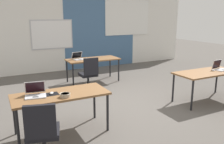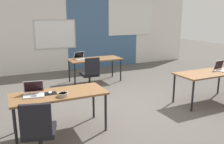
{
  "view_description": "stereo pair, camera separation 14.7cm",
  "coord_description": "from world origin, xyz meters",
  "px_view_note": "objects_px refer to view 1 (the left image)",
  "views": [
    {
      "loc": [
        -2.69,
        -4.36,
        2.01
      ],
      "look_at": [
        -0.42,
        0.09,
        0.8
      ],
      "focal_mm": 37.62,
      "sensor_mm": 36.0,
      "label": 1
    },
    {
      "loc": [
        -2.56,
        -4.43,
        2.01
      ],
      "look_at": [
        -0.42,
        0.09,
        0.8
      ],
      "focal_mm": 37.62,
      "sensor_mm": 36.0,
      "label": 2
    }
  ],
  "objects_px": {
    "mouse_near_right_end": "(213,70)",
    "laptop_far_left": "(78,58)",
    "laptop_near_right_end": "(220,68)",
    "laptop_near_left_end": "(35,93)",
    "chair_far_left": "(89,76)",
    "desk_near_right": "(207,74)",
    "snack_bowl": "(65,95)",
    "desk_far_center": "(93,61)",
    "mouse_far_left": "(87,59)",
    "chair_near_left_end": "(43,137)",
    "mouse_near_left_end": "(52,93)",
    "desk_near_left": "(61,97)"
  },
  "relations": [
    {
      "from": "laptop_near_right_end",
      "to": "chair_far_left",
      "type": "relative_size",
      "value": 0.39
    },
    {
      "from": "desk_far_center",
      "to": "laptop_near_left_end",
      "type": "xyz_separation_m",
      "value": [
        -2.15,
        -2.74,
        0.11
      ]
    },
    {
      "from": "desk_near_left",
      "to": "snack_bowl",
      "type": "bearing_deg",
      "value": -84.2
    },
    {
      "from": "desk_near_right",
      "to": "chair_near_left_end",
      "type": "height_order",
      "value": "chair_near_left_end"
    },
    {
      "from": "mouse_near_right_end",
      "to": "chair_far_left",
      "type": "bearing_deg",
      "value": 138.56
    },
    {
      "from": "chair_far_left",
      "to": "snack_bowl",
      "type": "xyz_separation_m",
      "value": [
        -1.31,
        -2.28,
        0.38
      ]
    },
    {
      "from": "mouse_far_left",
      "to": "laptop_near_left_end",
      "type": "height_order",
      "value": "laptop_near_left_end"
    },
    {
      "from": "desk_near_left",
      "to": "laptop_near_right_end",
      "type": "height_order",
      "value": "laptop_near_right_end"
    },
    {
      "from": "desk_near_right",
      "to": "snack_bowl",
      "type": "xyz_separation_m",
      "value": [
        -3.48,
        -0.2,
        0.1
      ]
    },
    {
      "from": "mouse_near_right_end",
      "to": "laptop_near_right_end",
      "type": "bearing_deg",
      "value": 1.57
    },
    {
      "from": "desk_far_center",
      "to": "chair_near_left_end",
      "type": "xyz_separation_m",
      "value": [
        -2.21,
        -3.53,
        -0.28
      ]
    },
    {
      "from": "chair_near_left_end",
      "to": "laptop_far_left",
      "type": "bearing_deg",
      "value": -100.48
    },
    {
      "from": "mouse_near_left_end",
      "to": "mouse_near_right_end",
      "type": "bearing_deg",
      "value": -0.54
    },
    {
      "from": "chair_far_left",
      "to": "chair_near_left_end",
      "type": "relative_size",
      "value": 1.0
    },
    {
      "from": "chair_far_left",
      "to": "chair_near_left_end",
      "type": "xyz_separation_m",
      "value": [
        -1.79,
        -2.81,
        0.0
      ]
    },
    {
      "from": "mouse_far_left",
      "to": "mouse_near_left_end",
      "type": "height_order",
      "value": "same"
    },
    {
      "from": "desk_near_left",
      "to": "mouse_far_left",
      "type": "height_order",
      "value": "mouse_far_left"
    },
    {
      "from": "mouse_far_left",
      "to": "laptop_near_left_end",
      "type": "relative_size",
      "value": 0.3
    },
    {
      "from": "desk_near_left",
      "to": "desk_near_right",
      "type": "xyz_separation_m",
      "value": [
        3.5,
        0.0,
        0.0
      ]
    },
    {
      "from": "mouse_near_right_end",
      "to": "chair_far_left",
      "type": "distance_m",
      "value": 3.17
    },
    {
      "from": "laptop_near_left_end",
      "to": "chair_near_left_end",
      "type": "bearing_deg",
      "value": -85.36
    },
    {
      "from": "chair_far_left",
      "to": "desk_near_right",
      "type": "bearing_deg",
      "value": 136.87
    },
    {
      "from": "laptop_far_left",
      "to": "chair_far_left",
      "type": "distance_m",
      "value": 0.89
    },
    {
      "from": "desk_near_right",
      "to": "chair_far_left",
      "type": "height_order",
      "value": "chair_far_left"
    },
    {
      "from": "laptop_near_left_end",
      "to": "chair_near_left_end",
      "type": "relative_size",
      "value": 0.41
    },
    {
      "from": "mouse_near_right_end",
      "to": "mouse_near_left_end",
      "type": "height_order",
      "value": "mouse_near_left_end"
    },
    {
      "from": "desk_near_right",
      "to": "mouse_far_left",
      "type": "xyz_separation_m",
      "value": [
        -1.94,
        2.8,
        0.08
      ]
    },
    {
      "from": "desk_near_left",
      "to": "mouse_near_right_end",
      "type": "xyz_separation_m",
      "value": [
        3.69,
        -0.0,
        0.08
      ]
    },
    {
      "from": "desk_far_center",
      "to": "mouse_far_left",
      "type": "height_order",
      "value": "mouse_far_left"
    },
    {
      "from": "mouse_far_left",
      "to": "mouse_near_left_end",
      "type": "bearing_deg",
      "value": -121.55
    },
    {
      "from": "chair_far_left",
      "to": "mouse_near_left_end",
      "type": "xyz_separation_m",
      "value": [
        -1.47,
        -2.05,
        0.36
      ]
    },
    {
      "from": "desk_near_right",
      "to": "mouse_far_left",
      "type": "bearing_deg",
      "value": 124.77
    },
    {
      "from": "mouse_near_right_end",
      "to": "laptop_far_left",
      "type": "relative_size",
      "value": 0.29
    },
    {
      "from": "mouse_far_left",
      "to": "chair_far_left",
      "type": "distance_m",
      "value": 0.84
    },
    {
      "from": "laptop_near_right_end",
      "to": "laptop_near_left_end",
      "type": "height_order",
      "value": "laptop_near_right_end"
    },
    {
      "from": "desk_near_left",
      "to": "desk_near_right",
      "type": "height_order",
      "value": "same"
    },
    {
      "from": "chair_far_left",
      "to": "chair_near_left_end",
      "type": "height_order",
      "value": "same"
    },
    {
      "from": "laptop_far_left",
      "to": "chair_far_left",
      "type": "height_order",
      "value": "laptop_far_left"
    },
    {
      "from": "mouse_near_right_end",
      "to": "laptop_far_left",
      "type": "distance_m",
      "value": 3.74
    },
    {
      "from": "chair_far_left",
      "to": "laptop_far_left",
      "type": "bearing_deg",
      "value": -88.38
    },
    {
      "from": "desk_near_right",
      "to": "mouse_far_left",
      "type": "height_order",
      "value": "mouse_far_left"
    },
    {
      "from": "desk_near_right",
      "to": "mouse_far_left",
      "type": "distance_m",
      "value": 3.41
    },
    {
      "from": "laptop_far_left",
      "to": "snack_bowl",
      "type": "height_order",
      "value": "laptop_far_left"
    },
    {
      "from": "chair_far_left",
      "to": "chair_near_left_end",
      "type": "bearing_deg",
      "value": 58.22
    },
    {
      "from": "desk_near_right",
      "to": "snack_bowl",
      "type": "height_order",
      "value": "snack_bowl"
    },
    {
      "from": "desk_near_right",
      "to": "mouse_far_left",
      "type": "relative_size",
      "value": 14.29
    },
    {
      "from": "mouse_far_left",
      "to": "snack_bowl",
      "type": "distance_m",
      "value": 3.37
    },
    {
      "from": "mouse_near_right_end",
      "to": "chair_far_left",
      "type": "height_order",
      "value": "chair_far_left"
    },
    {
      "from": "mouse_near_right_end",
      "to": "laptop_near_left_end",
      "type": "height_order",
      "value": "laptop_near_left_end"
    },
    {
      "from": "chair_near_left_end",
      "to": "mouse_far_left",
      "type": "bearing_deg",
      "value": -104.04
    }
  ]
}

